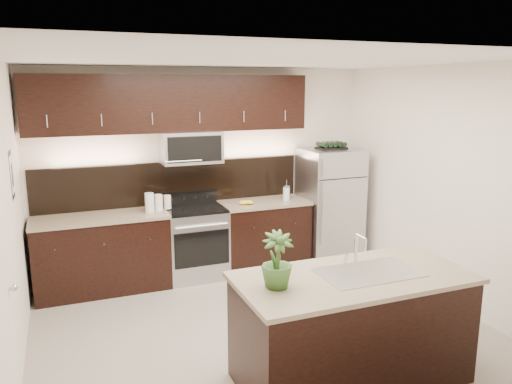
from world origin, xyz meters
The scene contains 12 objects.
ground centered at (0.00, 0.00, 0.00)m, with size 4.50×4.50×0.00m, color gray.
room_walls centered at (-0.11, -0.04, 1.70)m, with size 4.52×4.02×2.71m.
counter_run centered at (-0.46, 1.69, 0.47)m, with size 3.51×0.65×0.94m.
upper_fixtures centered at (-0.43, 1.84, 2.14)m, with size 3.49×0.40×1.66m.
island centered at (0.37, -1.07, 0.47)m, with size 1.96×0.96×0.94m.
sink_faucet centered at (0.52, -1.06, 0.96)m, with size 0.84×0.50×0.28m.
refrigerator centered at (1.69, 1.63, 0.80)m, with size 0.77×0.70×1.61m, color #B2B2B7.
wine_rack centered at (1.69, 1.63, 1.65)m, with size 0.40×0.25×0.10m.
plant centered at (-0.32, -1.06, 1.16)m, with size 0.25×0.25×0.44m, color #2F5321.
canisters centered at (-0.74, 1.68, 1.05)m, with size 0.34×0.21×0.24m.
french_press centered at (1.02, 1.64, 1.04)m, with size 0.09×0.09×0.27m.
bananas centered at (0.37, 1.61, 0.97)m, with size 0.19×0.15×0.06m, color gold.
Camera 1 is at (-1.80, -4.37, 2.47)m, focal length 35.00 mm.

